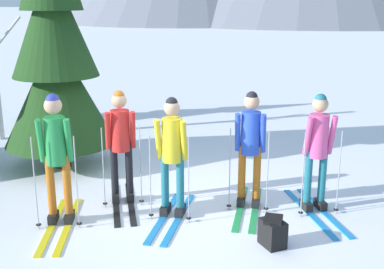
% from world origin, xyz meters
% --- Properties ---
extents(ground_plane, '(400.00, 400.00, 0.00)m').
position_xyz_m(ground_plane, '(0.00, 0.00, 0.00)').
color(ground_plane, white).
extents(skier_in_green, '(0.85, 1.76, 1.81)m').
position_xyz_m(skier_in_green, '(-1.43, -0.80, 1.03)').
color(skier_in_green, yellow).
rests_on(skier_in_green, ground).
extents(skier_in_red, '(0.96, 1.59, 1.72)m').
position_xyz_m(skier_in_red, '(-0.89, 0.08, 0.94)').
color(skier_in_red, black).
rests_on(skier_in_red, ground).
extents(skier_in_yellow, '(0.61, 1.71, 1.72)m').
position_xyz_m(skier_in_yellow, '(-0.01, -0.20, 0.94)').
color(skier_in_yellow, '#1E84D1').
rests_on(skier_in_yellow, ground).
extents(skier_in_blue, '(0.61, 1.64, 1.74)m').
position_xyz_m(skier_in_blue, '(0.99, 0.40, 0.96)').
color(skier_in_blue, green).
rests_on(skier_in_blue, ground).
extents(skier_in_pink, '(1.02, 1.69, 1.73)m').
position_xyz_m(skier_in_pink, '(1.93, 0.51, 0.95)').
color(skier_in_pink, '#1E84D1').
rests_on(skier_in_pink, ground).
extents(pine_tree_near, '(1.96, 1.96, 4.74)m').
position_xyz_m(pine_tree_near, '(-2.59, 1.33, 2.17)').
color(pine_tree_near, '#51381E').
rests_on(pine_tree_near, ground).
extents(pine_tree_mid, '(1.38, 1.38, 3.34)m').
position_xyz_m(pine_tree_mid, '(-4.44, 4.45, 1.53)').
color(pine_tree_mid, '#51381E').
rests_on(pine_tree_mid, ground).
extents(backpack_on_snow_front, '(0.39, 0.40, 0.38)m').
position_xyz_m(backpack_on_snow_front, '(1.46, -0.73, 0.19)').
color(backpack_on_snow_front, black).
rests_on(backpack_on_snow_front, ground).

